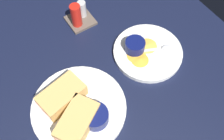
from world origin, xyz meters
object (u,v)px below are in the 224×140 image
Objects in this scene: sandwich_half_near at (62,96)px; condiment_caddy at (79,16)px; ramekin_light_gravy at (135,46)px; ramekin_dark_sauce at (95,116)px; sandwich_half_far at (77,121)px; plate_sandwich_main at (79,108)px; spoon_by_gravy_ramekin at (163,48)px; plate_chips_companion at (148,52)px; spoon_by_dark_ramekin at (78,109)px.

condiment_caddy is at bearing 52.00° from sandwich_half_near.
ramekin_light_gravy is at bearing 6.60° from sandwich_half_near.
sandwich_half_far is at bearing 165.26° from ramekin_dark_sauce.
spoon_by_gravy_ramekin is (33.07, 2.99, 1.16)cm from plate_sandwich_main.
ramekin_light_gravy is at bearing 30.46° from ramekin_dark_sauce.
plate_sandwich_main is at bearing -60.21° from sandwich_half_near.
ramekin_light_gravy is at bearing 140.19° from plate_chips_companion.
sandwich_half_far is 38.66cm from condiment_caddy.
condiment_caddy is at bearing 60.33° from plate_sandwich_main.
sandwich_half_far is (-2.63, -4.52, 3.20)cm from plate_sandwich_main.
sandwich_half_far reaches higher than spoon_by_dark_ramekin.
sandwich_half_far is at bearing -120.21° from plate_sandwich_main.
sandwich_half_near is 5.98cm from spoon_by_dark_ramekin.
plate_sandwich_main is 6.13cm from sandwich_half_far.
plate_chips_companion is at bearing 9.77° from plate_sandwich_main.
spoon_by_dark_ramekin is at bearing -128.83° from plate_sandwich_main.
ramekin_dark_sauce is at bearing -112.38° from condiment_caddy.
spoon_by_dark_ramekin and spoon_by_gravy_ramekin have the same top height.
plate_sandwich_main is at bearing 110.79° from ramekin_dark_sauce.
plate_chips_companion is (31.24, 0.39, -3.20)cm from sandwich_half_near.
spoon_by_dark_ramekin is (2.03, -5.24, -2.04)cm from sandwich_half_near.
spoon_by_dark_ramekin is (-2.77, 5.08, -1.77)cm from ramekin_dark_sauce.
spoon_by_gravy_ramekin reaches higher than plate_chips_companion.
condiment_caddy reaches higher than ramekin_light_gravy.
sandwich_half_far is at bearing -156.22° from ramekin_light_gravy.
ramekin_dark_sauce is at bearing -164.12° from spoon_by_gravy_ramekin.
plate_chips_companion is at bearing 0.72° from sandwich_half_near.
spoon_by_dark_ramekin is at bearing -119.91° from condiment_caddy.
ramekin_light_gravy is at bearing 18.16° from spoon_by_dark_ramekin.
plate_sandwich_main is 1.47cm from spoon_by_dark_ramekin.
ramekin_dark_sauce reaches higher than plate_sandwich_main.
spoon_by_gravy_ramekin reaches higher than plate_sandwich_main.
sandwich_half_near is 11.39cm from ramekin_dark_sauce.
plate_sandwich_main is at bearing 59.79° from sandwich_half_far.
sandwich_half_near is (-2.60, 4.54, 3.20)cm from plate_sandwich_main.
sandwich_half_far reaches higher than ramekin_light_gravy.
sandwich_half_far is 2.02× the size of ramekin_dark_sauce.
spoon_by_gravy_ramekin is (35.70, 7.51, -2.04)cm from sandwich_half_far.
sandwich_half_near is 0.96× the size of sandwich_half_far.
ramekin_dark_sauce is 6.05cm from spoon_by_dark_ramekin.
sandwich_half_near is 1.54× the size of spoon_by_dark_ramekin.
sandwich_half_near reaches higher than spoon_by_gravy_ramekin.
plate_sandwich_main is 26.56cm from ramekin_light_gravy.
sandwich_half_near is at bearing -128.00° from condiment_caddy.
condiment_caddy reaches higher than ramekin_dark_sauce.
condiment_caddy is (-16.53, 26.05, 1.44)cm from spoon_by_gravy_ramekin.
condiment_caddy is (-12.09, 24.11, 2.61)cm from plate_chips_companion.
sandwich_half_far is 5.00cm from ramekin_dark_sauce.
plate_chips_companion is 2.35× the size of spoon_by_gravy_ramekin.
ramekin_dark_sauce reaches higher than spoon_by_dark_ramekin.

